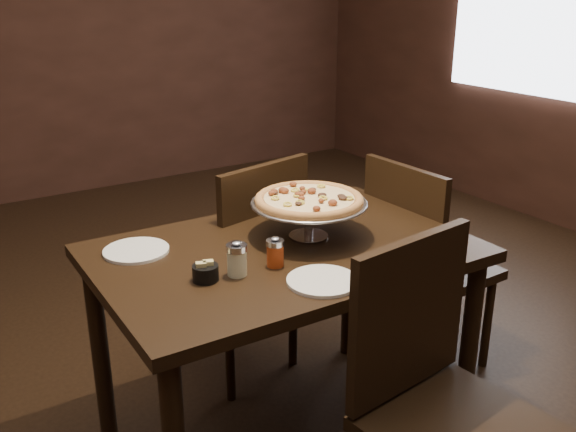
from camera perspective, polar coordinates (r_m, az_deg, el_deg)
room at (r=2.11m, az=-2.23°, el=12.85°), size 6.04×7.04×2.84m
dining_table at (r=2.27m, az=-0.37°, el=-5.27°), size 1.30×0.88×0.80m
pizza_stand at (r=2.27m, az=1.88°, el=1.41°), size 0.42×0.42×0.17m
parmesan_shaker at (r=2.01m, az=-4.56°, el=-3.82°), size 0.07×0.07×0.12m
pepper_flake_shaker at (r=2.07m, az=-1.15°, el=-3.24°), size 0.06×0.06×0.10m
packet_caddy at (r=2.00m, az=-7.36°, el=-4.98°), size 0.08×0.08×0.06m
napkin_stack at (r=2.23m, az=12.63°, el=-3.14°), size 0.16×0.16×0.01m
plate_left at (r=2.25m, az=-13.34°, el=-3.00°), size 0.22×0.22×0.01m
plate_near at (r=1.98m, az=3.09°, el=-5.77°), size 0.22×0.22×0.01m
serving_spatula at (r=2.26m, az=3.67°, el=1.21°), size 0.17×0.17×0.02m
chair_far at (r=2.75m, az=-3.90°, el=-4.01°), size 0.56×0.56×1.00m
chair_near at (r=1.96m, az=13.32°, el=-15.39°), size 0.52×0.52×1.00m
chair_side at (r=2.85m, az=11.77°, el=-3.80°), size 0.47×0.47×0.97m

